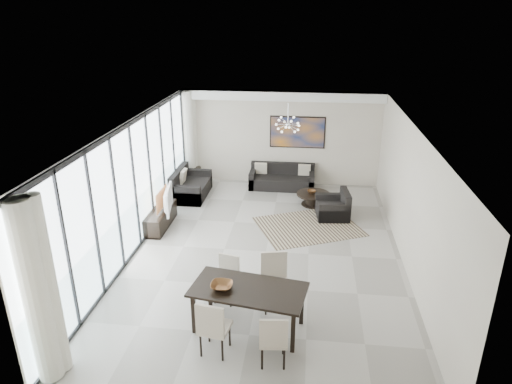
# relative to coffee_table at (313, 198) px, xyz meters

# --- Properties ---
(room_shell) EXTENTS (6.00, 9.00, 2.90)m
(room_shell) POSITION_rel_coffee_table_xyz_m (-0.59, -2.83, 1.26)
(room_shell) COLOR #A8A39B
(room_shell) RESTS_ON ground
(window_wall) EXTENTS (0.37, 8.95, 2.90)m
(window_wall) POSITION_rel_coffee_table_xyz_m (-3.91, -2.83, 1.28)
(window_wall) COLOR white
(window_wall) RESTS_ON floor
(soffit) EXTENTS (5.98, 0.40, 0.26)m
(soffit) POSITION_rel_coffee_table_xyz_m (-1.05, 1.47, 2.58)
(soffit) COLOR white
(soffit) RESTS_ON room_shell
(painting) EXTENTS (1.68, 0.04, 0.98)m
(painting) POSITION_rel_coffee_table_xyz_m (-0.55, 1.64, 1.46)
(painting) COLOR #BE6B1A
(painting) RESTS_ON room_shell
(chandelier) EXTENTS (0.66, 0.66, 0.71)m
(chandelier) POSITION_rel_coffee_table_xyz_m (-0.75, -0.33, 2.16)
(chandelier) COLOR silver
(chandelier) RESTS_ON room_shell
(rug) EXTENTS (2.98, 2.70, 0.01)m
(rug) POSITION_rel_coffee_table_xyz_m (-0.11, -1.43, -0.18)
(rug) COLOR black
(rug) RESTS_ON floor
(coffee_table) EXTENTS (0.95, 0.95, 0.33)m
(coffee_table) POSITION_rel_coffee_table_xyz_m (0.00, 0.00, 0.00)
(coffee_table) COLOR black
(coffee_table) RESTS_ON floor
(bowl_coffee) EXTENTS (0.29, 0.29, 0.07)m
(bowl_coffee) POSITION_rel_coffee_table_xyz_m (-0.06, 0.04, 0.18)
(bowl_coffee) COLOR brown
(bowl_coffee) RESTS_ON coffee_table
(sofa_main) EXTENTS (1.97, 0.80, 0.71)m
(sofa_main) POSITION_rel_coffee_table_xyz_m (-0.96, 1.24, 0.05)
(sofa_main) COLOR black
(sofa_main) RESTS_ON floor
(loveseat) EXTENTS (0.90, 1.60, 0.80)m
(loveseat) POSITION_rel_coffee_table_xyz_m (-3.60, 0.22, 0.08)
(loveseat) COLOR black
(loveseat) RESTS_ON floor
(armchair) EXTENTS (0.91, 0.95, 0.72)m
(armchair) POSITION_rel_coffee_table_xyz_m (0.53, -0.76, 0.06)
(armchair) COLOR black
(armchair) RESTS_ON floor
(side_table) EXTENTS (0.37, 0.37, 0.51)m
(side_table) POSITION_rel_coffee_table_xyz_m (-3.70, 1.32, 0.15)
(side_table) COLOR black
(side_table) RESTS_ON floor
(tv_console) EXTENTS (0.41, 1.47, 0.46)m
(tv_console) POSITION_rel_coffee_table_xyz_m (-3.81, -1.85, 0.04)
(tv_console) COLOR black
(tv_console) RESTS_ON floor
(television) EXTENTS (0.33, 1.04, 0.59)m
(television) POSITION_rel_coffee_table_xyz_m (-3.65, -1.89, 0.57)
(television) COLOR gray
(television) RESTS_ON tv_console
(dining_table) EXTENTS (2.03, 1.25, 0.79)m
(dining_table) POSITION_rel_coffee_table_xyz_m (-1.08, -5.51, 0.52)
(dining_table) COLOR black
(dining_table) RESTS_ON floor
(dining_chair_sw) EXTENTS (0.52, 0.52, 0.99)m
(dining_chair_sw) POSITION_rel_coffee_table_xyz_m (-1.55, -6.24, 0.38)
(dining_chair_sw) COLOR #BFB49E
(dining_chair_sw) RESTS_ON floor
(dining_chair_se) EXTENTS (0.47, 0.47, 0.93)m
(dining_chair_se) POSITION_rel_coffee_table_xyz_m (-0.59, -6.36, 0.34)
(dining_chair_se) COLOR #BFB49E
(dining_chair_se) RESTS_ON floor
(dining_chair_nw) EXTENTS (0.49, 0.49, 0.88)m
(dining_chair_nw) POSITION_rel_coffee_table_xyz_m (-1.59, -4.69, 0.32)
(dining_chair_nw) COLOR #BFB49E
(dining_chair_nw) RESTS_ON floor
(dining_chair_ne) EXTENTS (0.57, 0.57, 1.05)m
(dining_chair_ne) POSITION_rel_coffee_table_xyz_m (-0.71, -4.79, 0.42)
(dining_chair_ne) COLOR #BFB49E
(dining_chair_ne) RESTS_ON floor
(bowl_dining) EXTENTS (0.38, 0.38, 0.09)m
(bowl_dining) POSITION_rel_coffee_table_xyz_m (-1.53, -5.56, 0.65)
(bowl_dining) COLOR brown
(bowl_dining) RESTS_ON dining_table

